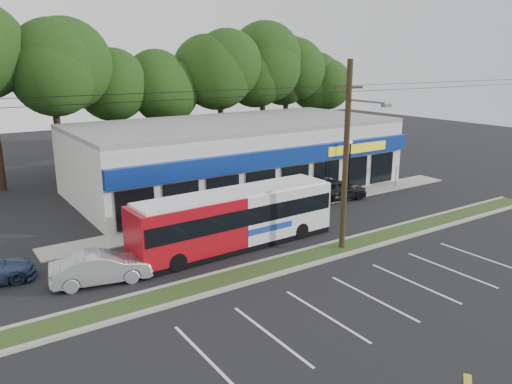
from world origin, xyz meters
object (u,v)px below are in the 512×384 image
at_px(lamp_post, 350,161).
at_px(car_dark, 336,189).
at_px(pedestrian_b, 331,191).
at_px(car_silver, 101,267).
at_px(metrobus, 236,218).
at_px(sign_post, 397,169).
at_px(utility_pole, 345,151).
at_px(pedestrian_a, 273,215).

height_order(lamp_post, car_dark, lamp_post).
bearing_deg(pedestrian_b, car_silver, 10.72).
bearing_deg(metrobus, sign_post, 11.20).
bearing_deg(car_dark, car_silver, 108.99).
relative_size(utility_pole, car_dark, 10.48).
relative_size(car_silver, pedestrian_b, 2.98).
xyz_separation_m(lamp_post, metrobus, (-12.59, -4.30, -0.99)).
xyz_separation_m(sign_post, pedestrian_a, (-14.00, -2.57, -0.78)).
relative_size(lamp_post, car_dark, 0.89).
distance_m(sign_post, pedestrian_b, 7.05).
relative_size(sign_post, car_dark, 0.47).
height_order(metrobus, car_dark, metrobus).
xyz_separation_m(utility_pole, pedestrian_b, (6.17, 7.57, -4.67)).
distance_m(sign_post, metrobus, 18.05).
bearing_deg(sign_post, utility_pole, -149.85).
relative_size(utility_pole, pedestrian_b, 33.44).
height_order(metrobus, car_silver, metrobus).
relative_size(sign_post, pedestrian_a, 1.44).
relative_size(car_dark, pedestrian_b, 3.19).
height_order(utility_pole, pedestrian_a, utility_pole).
distance_m(utility_pole, metrobus, 6.80).
bearing_deg(utility_pole, pedestrian_b, 50.84).
bearing_deg(pedestrian_a, metrobus, -4.48).
bearing_deg(utility_pole, pedestrian_a, 99.31).
bearing_deg(pedestrian_b, lamp_post, -174.48).
xyz_separation_m(lamp_post, sign_post, (5.00, -0.23, -1.12)).
height_order(pedestrian_a, pedestrian_b, pedestrian_a).
xyz_separation_m(car_dark, pedestrian_b, (-0.41, 0.03, -0.07)).
xyz_separation_m(utility_pole, sign_post, (13.17, 7.65, -3.86)).
bearing_deg(pedestrian_b, sign_post, 177.60).
height_order(lamp_post, pedestrian_b, lamp_post).
distance_m(lamp_post, pedestrian_b, 2.79).
distance_m(utility_pole, sign_post, 15.71).
bearing_deg(sign_post, car_dark, -179.09).
bearing_deg(lamp_post, pedestrian_a, -162.72).
relative_size(utility_pole, sign_post, 22.47).
distance_m(utility_pole, pedestrian_b, 10.82).
relative_size(car_silver, pedestrian_a, 2.89).
xyz_separation_m(metrobus, pedestrian_a, (3.59, 1.50, -0.91)).
distance_m(sign_post, pedestrian_a, 14.26).
height_order(lamp_post, metrobus, lamp_post).
bearing_deg(car_dark, utility_pole, 144.55).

